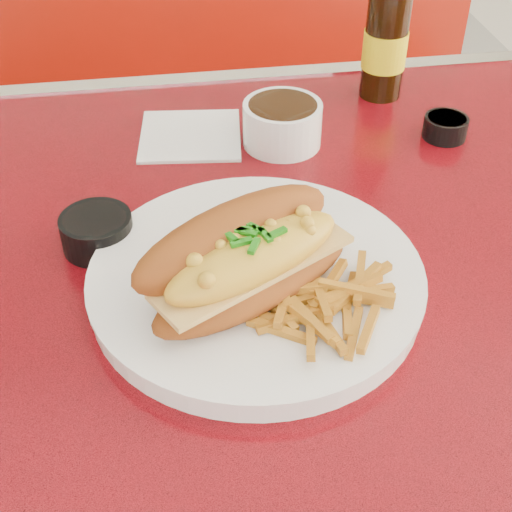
{
  "coord_description": "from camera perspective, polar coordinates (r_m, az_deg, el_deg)",
  "views": [
    {
      "loc": [
        -0.11,
        -0.5,
        1.21
      ],
      "look_at": [
        -0.03,
        -0.03,
        0.81
      ],
      "focal_mm": 50.0,
      "sensor_mm": 36.0,
      "label": 1
    }
  ],
  "objects": [
    {
      "name": "diner_table",
      "position": [
        0.79,
        1.98,
        -9.52
      ],
      "size": [
        1.23,
        0.83,
        0.77
      ],
      "color": "red",
      "rests_on": "ground"
    },
    {
      "name": "booth_bench_far",
      "position": [
        1.61,
        -3.52,
        4.82
      ],
      "size": [
        1.2,
        0.51,
        0.9
      ],
      "color": "#9D170A",
      "rests_on": "ground"
    },
    {
      "name": "dinner_plate",
      "position": [
        0.64,
        0.0,
        -1.94
      ],
      "size": [
        0.36,
        0.36,
        0.02
      ],
      "rotation": [
        0.0,
        0.0,
        -0.25
      ],
      "color": "white",
      "rests_on": "diner_table"
    },
    {
      "name": "mac_hoagie",
      "position": [
        0.59,
        -0.76,
        -0.16
      ],
      "size": [
        0.22,
        0.18,
        0.09
      ],
      "rotation": [
        0.0,
        0.0,
        0.51
      ],
      "color": "brown",
      "rests_on": "dinner_plate"
    },
    {
      "name": "fries_pile",
      "position": [
        0.59,
        5.15,
        -3.74
      ],
      "size": [
        0.11,
        0.1,
        0.03
      ],
      "primitive_type": null,
      "rotation": [
        0.0,
        0.0,
        -0.2
      ],
      "color": "orange",
      "rests_on": "dinner_plate"
    },
    {
      "name": "fork",
      "position": [
        0.65,
        0.34,
        -0.14
      ],
      "size": [
        0.09,
        0.12,
        0.0
      ],
      "rotation": [
        0.0,
        0.0,
        2.18
      ],
      "color": "silver",
      "rests_on": "dinner_plate"
    },
    {
      "name": "gravy_ramekin",
      "position": [
        0.84,
        2.12,
        10.6
      ],
      "size": [
        0.1,
        0.1,
        0.05
      ],
      "rotation": [
        0.0,
        0.0,
        0.13
      ],
      "color": "white",
      "rests_on": "diner_table"
    },
    {
      "name": "sauce_cup_left",
      "position": [
        0.7,
        -12.61,
        2.0
      ],
      "size": [
        0.08,
        0.08,
        0.03
      ],
      "rotation": [
        0.0,
        0.0,
        -0.19
      ],
      "color": "black",
      "rests_on": "diner_table"
    },
    {
      "name": "sauce_cup_right",
      "position": [
        0.89,
        14.92,
        10.0
      ],
      "size": [
        0.07,
        0.07,
        0.03
      ],
      "rotation": [
        0.0,
        0.0,
        0.39
      ],
      "color": "black",
      "rests_on": "diner_table"
    },
    {
      "name": "beer_bottle",
      "position": [
        0.94,
        10.39,
        17.08
      ],
      "size": [
        0.07,
        0.07,
        0.22
      ],
      "rotation": [
        0.0,
        0.0,
        0.39
      ],
      "color": "black",
      "rests_on": "diner_table"
    },
    {
      "name": "paper_napkin",
      "position": [
        0.87,
        -5.27,
        9.58
      ],
      "size": [
        0.13,
        0.13,
        0.0
      ],
      "primitive_type": "cube",
      "rotation": [
        0.0,
        0.0,
        -0.11
      ],
      "color": "white",
      "rests_on": "diner_table"
    }
  ]
}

